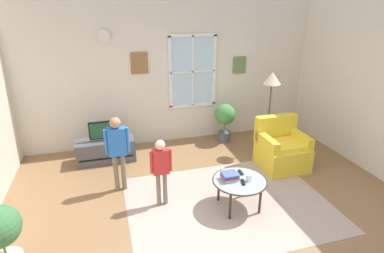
{
  "coord_description": "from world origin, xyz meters",
  "views": [
    {
      "loc": [
        -1.32,
        -3.33,
        2.74
      ],
      "look_at": [
        -0.13,
        0.85,
        1.02
      ],
      "focal_mm": 29.59,
      "sensor_mm": 36.0,
      "label": 1
    }
  ],
  "objects_px": {
    "television": "(104,130)",
    "potted_plant_corner": "(1,237)",
    "coffee_table": "(240,182)",
    "remote_near_cup": "(241,172)",
    "person_red_shirt": "(161,165)",
    "floor_lamp": "(272,86)",
    "tv_stand": "(106,150)",
    "armchair": "(281,149)",
    "cup": "(249,178)",
    "potted_plant_by_window": "(225,118)",
    "book_stack": "(230,176)",
    "remote_near_books": "(243,182)",
    "person_blue_shirt": "(117,146)"
  },
  "relations": [
    {
      "from": "book_stack",
      "to": "person_blue_shirt",
      "type": "bearing_deg",
      "value": 148.97
    },
    {
      "from": "remote_near_books",
      "to": "tv_stand",
      "type": "bearing_deg",
      "value": 130.55
    },
    {
      "from": "television",
      "to": "person_red_shirt",
      "type": "bearing_deg",
      "value": -66.01
    },
    {
      "from": "remote_near_books",
      "to": "potted_plant_corner",
      "type": "bearing_deg",
      "value": -171.86
    },
    {
      "from": "television",
      "to": "potted_plant_corner",
      "type": "height_order",
      "value": "potted_plant_corner"
    },
    {
      "from": "remote_near_books",
      "to": "remote_near_cup",
      "type": "distance_m",
      "value": 0.27
    },
    {
      "from": "coffee_table",
      "to": "floor_lamp",
      "type": "height_order",
      "value": "floor_lamp"
    },
    {
      "from": "book_stack",
      "to": "remote_near_cup",
      "type": "bearing_deg",
      "value": 28.96
    },
    {
      "from": "armchair",
      "to": "remote_near_books",
      "type": "xyz_separation_m",
      "value": [
        -1.19,
        -0.99,
        0.12
      ]
    },
    {
      "from": "television",
      "to": "tv_stand",
      "type": "bearing_deg",
      "value": 90.0
    },
    {
      "from": "remote_near_cup",
      "to": "person_red_shirt",
      "type": "height_order",
      "value": "person_red_shirt"
    },
    {
      "from": "remote_near_books",
      "to": "remote_near_cup",
      "type": "bearing_deg",
      "value": 72.35
    },
    {
      "from": "book_stack",
      "to": "potted_plant_corner",
      "type": "distance_m",
      "value": 2.75
    },
    {
      "from": "armchair",
      "to": "remote_near_cup",
      "type": "distance_m",
      "value": 1.34
    },
    {
      "from": "person_red_shirt",
      "to": "potted_plant_by_window",
      "type": "bearing_deg",
      "value": 47.83
    },
    {
      "from": "tv_stand",
      "to": "potted_plant_by_window",
      "type": "distance_m",
      "value": 2.44
    },
    {
      "from": "television",
      "to": "remote_near_cup",
      "type": "xyz_separation_m",
      "value": [
        1.85,
        -1.81,
        -0.15
      ]
    },
    {
      "from": "tv_stand",
      "to": "book_stack",
      "type": "bearing_deg",
      "value": -50.0
    },
    {
      "from": "remote_near_books",
      "to": "floor_lamp",
      "type": "distance_m",
      "value": 2.21
    },
    {
      "from": "remote_near_books",
      "to": "potted_plant_by_window",
      "type": "xyz_separation_m",
      "value": [
        0.64,
        2.29,
        0.07
      ]
    },
    {
      "from": "tv_stand",
      "to": "coffee_table",
      "type": "height_order",
      "value": "coffee_table"
    },
    {
      "from": "television",
      "to": "person_red_shirt",
      "type": "relative_size",
      "value": 0.51
    },
    {
      "from": "tv_stand",
      "to": "cup",
      "type": "relative_size",
      "value": 9.98
    },
    {
      "from": "cup",
      "to": "person_red_shirt",
      "type": "relative_size",
      "value": 0.1
    },
    {
      "from": "coffee_table",
      "to": "remote_near_books",
      "type": "height_order",
      "value": "remote_near_books"
    },
    {
      "from": "cup",
      "to": "remote_near_books",
      "type": "relative_size",
      "value": 0.74
    },
    {
      "from": "remote_near_cup",
      "to": "coffee_table",
      "type": "bearing_deg",
      "value": -118.34
    },
    {
      "from": "television",
      "to": "cup",
      "type": "distance_m",
      "value": 2.77
    },
    {
      "from": "tv_stand",
      "to": "potted_plant_corner",
      "type": "relative_size",
      "value": 1.18
    },
    {
      "from": "armchair",
      "to": "floor_lamp",
      "type": "relative_size",
      "value": 0.56
    },
    {
      "from": "coffee_table",
      "to": "floor_lamp",
      "type": "relative_size",
      "value": 0.49
    },
    {
      "from": "television",
      "to": "armchair",
      "type": "bearing_deg",
      "value": -19.97
    },
    {
      "from": "remote_near_books",
      "to": "potted_plant_by_window",
      "type": "bearing_deg",
      "value": 74.49
    },
    {
      "from": "tv_stand",
      "to": "armchair",
      "type": "relative_size",
      "value": 1.19
    },
    {
      "from": "coffee_table",
      "to": "remote_near_books",
      "type": "xyz_separation_m",
      "value": [
        0.01,
        -0.08,
        0.04
      ]
    },
    {
      "from": "coffee_table",
      "to": "potted_plant_corner",
      "type": "xyz_separation_m",
      "value": [
        -2.83,
        -0.49,
        0.12
      ]
    },
    {
      "from": "armchair",
      "to": "potted_plant_by_window",
      "type": "height_order",
      "value": "armchair"
    },
    {
      "from": "cup",
      "to": "floor_lamp",
      "type": "xyz_separation_m",
      "value": [
        1.15,
        1.59,
        0.82
      ]
    },
    {
      "from": "cup",
      "to": "floor_lamp",
      "type": "height_order",
      "value": "floor_lamp"
    },
    {
      "from": "cup",
      "to": "potted_plant_by_window",
      "type": "height_order",
      "value": "potted_plant_by_window"
    },
    {
      "from": "cup",
      "to": "potted_plant_by_window",
      "type": "relative_size",
      "value": 0.13
    },
    {
      "from": "remote_near_cup",
      "to": "person_red_shirt",
      "type": "xyz_separation_m",
      "value": [
        -1.13,
        0.18,
        0.19
      ]
    },
    {
      "from": "coffee_table",
      "to": "person_blue_shirt",
      "type": "height_order",
      "value": "person_blue_shirt"
    },
    {
      "from": "floor_lamp",
      "to": "tv_stand",
      "type": "bearing_deg",
      "value": 171.5
    },
    {
      "from": "floor_lamp",
      "to": "potted_plant_corner",
      "type": "bearing_deg",
      "value": -153.68
    },
    {
      "from": "armchair",
      "to": "person_blue_shirt",
      "type": "bearing_deg",
      "value": 179.81
    },
    {
      "from": "cup",
      "to": "person_blue_shirt",
      "type": "xyz_separation_m",
      "value": [
        -1.69,
        0.97,
        0.26
      ]
    },
    {
      "from": "television",
      "to": "remote_near_books",
      "type": "height_order",
      "value": "television"
    },
    {
      "from": "tv_stand",
      "to": "remote_near_cup",
      "type": "distance_m",
      "value": 2.6
    },
    {
      "from": "remote_near_cup",
      "to": "remote_near_books",
      "type": "bearing_deg",
      "value": -107.65
    }
  ]
}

